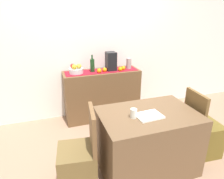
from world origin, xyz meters
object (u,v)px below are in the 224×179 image
Objects in this scene: open_book at (149,116)px; chair_near_window at (79,163)px; coffee_maker at (111,61)px; chair_by_corner at (201,136)px; coffee_cup at (134,113)px; sideboard_console at (102,95)px; ceramic_vase at (129,64)px; dining_table at (147,141)px; fruit_bowl at (76,71)px; wine_bottle at (92,65)px.

chair_near_window is at bearing 171.47° from open_book.
chair_near_window is (-0.83, -1.40, -0.75)m from coffee_maker.
chair_by_corner is at bearing 0.74° from open_book.
coffee_maker is 0.35× the size of chair_near_window.
coffee_cup is 1.15m from chair_by_corner.
sideboard_console is at bearing 87.95° from coffee_cup.
sideboard_console is 7.00× the size of ceramic_vase.
ceramic_vase is at bearing 108.79° from chair_by_corner.
chair_by_corner is at bearing 0.07° from dining_table.
ceramic_vase reaches higher than chair_near_window.
sideboard_console reaches higher than dining_table.
fruit_bowl is 0.82× the size of open_book.
open_book is at bearing -85.34° from sideboard_console.
ceramic_vase is 1.56m from dining_table.
dining_table is (-0.34, -1.40, -0.59)m from ceramic_vase.
coffee_maker is 1.54m from dining_table.
wine_bottle is at bearing 180.00° from sideboard_console.
wine_bottle is at bearing 128.93° from chair_by_corner.
coffee_maker reaches higher than open_book.
sideboard_console is at bearing 96.27° from dining_table.
coffee_cup is at bearing -110.85° from ceramic_vase.
dining_table is at bearing -179.93° from chair_by_corner.
fruit_bowl is at bearing 106.80° from open_book.
dining_table is 0.47m from coffee_cup.
ceramic_vase is at bearing 69.15° from coffee_cup.
sideboard_console is 1.56m from chair_near_window.
fruit_bowl is 0.61m from coffee_maker.
ceramic_vase is 1.53m from open_book.
dining_table is 0.82m from chair_by_corner.
chair_by_corner reaches higher than coffee_cup.
chair_by_corner is (1.13, -1.40, -0.71)m from wine_bottle.
wine_bottle reaches higher than fruit_bowl.
chair_by_corner is (0.48, -1.40, -0.69)m from ceramic_vase.
ceramic_vase is (0.33, 0.00, -0.06)m from coffee_maker.
fruit_bowl is 1.57m from open_book.
open_book is (-0.03, -0.07, 0.38)m from dining_table.
dining_table is 1.23× the size of chair_near_window.
dining_table is at bearing 58.90° from open_book.
coffee_maker is 1.49m from open_book.
coffee_maker is 1.78m from chair_by_corner.
coffee_cup is at bearing 166.14° from open_book.
dining_table is 3.96× the size of open_book.
chair_near_window is at bearing -129.60° from ceramic_vase.
chair_near_window reaches higher than open_book.
wine_bottle is at bearing 102.56° from dining_table.
coffee_maker is 0.28× the size of dining_table.
open_book is 0.18m from coffee_cup.
chair_near_window is at bearing -109.84° from wine_bottle.
fruit_bowl reaches higher than open_book.
coffee_maker reaches higher than chair_by_corner.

